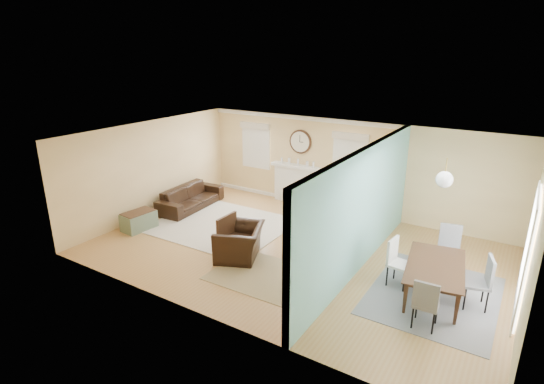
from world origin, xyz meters
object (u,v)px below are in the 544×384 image
object	(u,v)px
credenza	(364,225)
dining_table	(436,281)
sofa	(191,197)
green_chair	(332,210)
eames_chair	(240,242)

from	to	relation	value
credenza	dining_table	size ratio (longest dim) A/B	0.82
sofa	green_chair	size ratio (longest dim) A/B	3.05
credenza	green_chair	bearing A→B (deg)	147.92
green_chair	credenza	distance (m)	1.38
green_chair	dining_table	bearing A→B (deg)	151.87
eames_chair	green_chair	world-z (taller)	eames_chair
eames_chair	dining_table	distance (m)	4.07
sofa	dining_table	distance (m)	7.14
eames_chair	dining_table	world-z (taller)	eames_chair
dining_table	sofa	bearing A→B (deg)	72.79
dining_table	credenza	bearing A→B (deg)	42.81
green_chair	eames_chair	bearing A→B (deg)	82.19
sofa	dining_table	bearing A→B (deg)	-102.67
sofa	credenza	xyz separation A→B (m)	(5.06, 0.51, 0.08)
eames_chair	credenza	world-z (taller)	credenza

